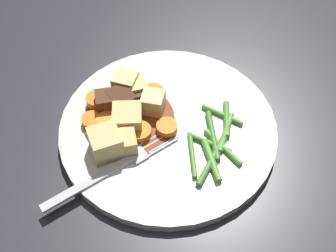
{
  "coord_description": "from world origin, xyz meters",
  "views": [
    {
      "loc": [
        -0.06,
        0.34,
        0.46
      ],
      "look_at": [
        0.0,
        0.0,
        0.01
      ],
      "focal_mm": 49.23,
      "sensor_mm": 36.0,
      "label": 1
    }
  ],
  "objects": [
    {
      "name": "ground_plane",
      "position": [
        0.0,
        0.0,
        0.0
      ],
      "size": [
        3.0,
        3.0,
        0.0
      ],
      "primitive_type": "plane",
      "color": "#2D2D33"
    },
    {
      "name": "dinner_plate",
      "position": [
        0.0,
        0.0,
        0.01
      ],
      "size": [
        0.27,
        0.27,
        0.01
      ],
      "primitive_type": "cylinder",
      "color": "white",
      "rests_on": "ground_plane"
    },
    {
      "name": "stew_sauce",
      "position": [
        0.05,
        0.0,
        0.01
      ],
      "size": [
        0.11,
        0.11,
        0.0
      ],
      "primitive_type": "cylinder",
      "color": "brown",
      "rests_on": "dinner_plate"
    },
    {
      "name": "carrot_slice_0",
      "position": [
        0.03,
        -0.04,
        0.02
      ],
      "size": [
        0.04,
        0.04,
        0.01
      ],
      "primitive_type": "cylinder",
      "rotation": [
        0.0,
        0.0,
        6.03
      ],
      "color": "orange",
      "rests_on": "dinner_plate"
    },
    {
      "name": "carrot_slice_1",
      "position": [
        0.0,
        0.01,
        0.02
      ],
      "size": [
        0.04,
        0.04,
        0.01
      ],
      "primitive_type": "cylinder",
      "rotation": [
        0.0,
        0.0,
        2.36
      ],
      "color": "orange",
      "rests_on": "dinner_plate"
    },
    {
      "name": "carrot_slice_2",
      "position": [
        0.09,
        0.01,
        0.02
      ],
      "size": [
        0.04,
        0.04,
        0.01
      ],
      "primitive_type": "cylinder",
      "rotation": [
        0.0,
        0.0,
        2.28
      ],
      "color": "orange",
      "rests_on": "dinner_plate"
    },
    {
      "name": "carrot_slice_3",
      "position": [
        0.09,
        -0.02,
        0.02
      ],
      "size": [
        0.04,
        0.04,
        0.01
      ],
      "primitive_type": "cylinder",
      "rotation": [
        0.0,
        0.0,
        2.72
      ],
      "color": "orange",
      "rests_on": "dinner_plate"
    },
    {
      "name": "carrot_slice_4",
      "position": [
        0.07,
        0.01,
        0.02
      ],
      "size": [
        0.04,
        0.04,
        0.01
      ],
      "primitive_type": "cylinder",
      "rotation": [
        0.0,
        0.0,
        0.92
      ],
      "color": "orange",
      "rests_on": "dinner_plate"
    },
    {
      "name": "carrot_slice_5",
      "position": [
        0.03,
        0.02,
        0.02
      ],
      "size": [
        0.03,
        0.03,
        0.01
      ],
      "primitive_type": "cylinder",
      "rotation": [
        0.0,
        0.0,
        1.81
      ],
      "color": "orange",
      "rests_on": "dinner_plate"
    },
    {
      "name": "potato_chunk_0",
      "position": [
        0.06,
        -0.05,
        0.03
      ],
      "size": [
        0.03,
        0.03,
        0.03
      ],
      "primitive_type": "cube",
      "rotation": [
        0.0,
        0.0,
        6.17
      ],
      "color": "#EAD68C",
      "rests_on": "dinner_plate"
    },
    {
      "name": "potato_chunk_1",
      "position": [
        0.02,
        -0.02,
        0.03
      ],
      "size": [
        0.03,
        0.03,
        0.03
      ],
      "primitive_type": "cube",
      "rotation": [
        0.0,
        0.0,
        3.11
      ],
      "color": "#EAD68C",
      "rests_on": "dinner_plate"
    },
    {
      "name": "potato_chunk_2",
      "position": [
        0.04,
        0.04,
        0.03
      ],
      "size": [
        0.03,
        0.03,
        0.02
      ],
      "primitive_type": "cube",
      "rotation": [
        0.0,
        0.0,
        5.1
      ],
      "color": "#DBBC6B",
      "rests_on": "dinner_plate"
    },
    {
      "name": "potato_chunk_3",
      "position": [
        0.05,
        -0.04,
        0.03
      ],
      "size": [
        0.04,
        0.04,
        0.02
      ],
      "primitive_type": "cube",
      "rotation": [
        0.0,
        0.0,
        3.6
      ],
      "color": "#E5CC7A",
      "rests_on": "dinner_plate"
    },
    {
      "name": "potato_chunk_4",
      "position": [
        0.05,
        0.01,
        0.03
      ],
      "size": [
        0.04,
        0.04,
        0.03
      ],
      "primitive_type": "cube",
      "rotation": [
        0.0,
        0.0,
        0.22
      ],
      "color": "#E5CC7A",
      "rests_on": "dinner_plate"
    },
    {
      "name": "potato_chunk_5",
      "position": [
        0.06,
        0.05,
        0.03
      ],
      "size": [
        0.05,
        0.05,
        0.03
      ],
      "primitive_type": "cube",
      "rotation": [
        0.0,
        0.0,
        5.27
      ],
      "color": "#E5CC7A",
      "rests_on": "dinner_plate"
    },
    {
      "name": "meat_chunk_0",
      "position": [
        0.06,
        -0.02,
        0.03
      ],
      "size": [
        0.04,
        0.04,
        0.03
      ],
      "primitive_type": "cube",
      "rotation": [
        0.0,
        0.0,
        5.56
      ],
      "color": "#4C2B19",
      "rests_on": "dinner_plate"
    },
    {
      "name": "meat_chunk_1",
      "position": [
        0.08,
        -0.01,
        0.03
      ],
      "size": [
        0.03,
        0.03,
        0.03
      ],
      "primitive_type": "cube",
      "rotation": [
        0.0,
        0.0,
        3.5
      ],
      "color": "#56331E",
      "rests_on": "dinner_plate"
    },
    {
      "name": "meat_chunk_2",
      "position": [
        0.05,
        -0.03,
        0.02
      ],
      "size": [
        0.04,
        0.04,
        0.02
      ],
      "primitive_type": "cube",
      "rotation": [
        0.0,
        0.0,
        4.05
      ],
      "color": "#56331E",
      "rests_on": "dinner_plate"
    },
    {
      "name": "green_bean_0",
      "position": [
        -0.05,
        0.02,
        0.02
      ],
      "size": [
        0.05,
        0.02,
        0.01
      ],
      "primitive_type": "cylinder",
      "rotation": [
        0.0,
        1.57,
        2.86
      ],
      "color": "#4C8E33",
      "rests_on": "dinner_plate"
    },
    {
      "name": "green_bean_1",
      "position": [
        -0.07,
        0.0,
        0.02
      ],
      "size": [
        0.02,
        0.06,
        0.01
      ],
      "primitive_type": "cylinder",
      "rotation": [
        0.0,
        1.57,
        1.43
      ],
      "color": "#66AD42",
      "rests_on": "dinner_plate"
    },
    {
      "name": "green_bean_2",
      "position": [
        -0.06,
        -0.03,
        0.02
      ],
      "size": [
        0.05,
        0.03,
        0.01
      ],
      "primitive_type": "cylinder",
      "rotation": [
        0.0,
        1.57,
        2.78
      ],
      "color": "#66AD42",
      "rests_on": "dinner_plate"
    },
    {
      "name": "green_bean_3",
      "position": [
        -0.07,
        -0.02,
        0.02
      ],
      "size": [
        0.01,
        0.05,
        0.01
      ],
      "primitive_type": "cylinder",
      "rotation": [
        0.0,
        1.57,
        1.69
      ],
      "color": "#599E38",
      "rests_on": "dinner_plate"
    },
    {
      "name": "green_bean_4",
      "position": [
        -0.06,
        0.01,
        0.02
      ],
      "size": [
        0.03,
        0.07,
        0.01
      ],
      "primitive_type": "cylinder",
      "rotation": [
        0.0,
        1.57,
        1.86
      ],
      "color": "#4C8E33",
      "rests_on": "dinner_plate"
    },
    {
      "name": "green_bean_5",
      "position": [
        -0.07,
        0.02,
        0.02
      ],
      "size": [
        0.05,
        0.05,
        0.01
      ],
      "primitive_type": "cylinder",
      "rotation": [
        0.0,
        1.57,
        2.43
      ],
      "color": "#66AD42",
      "rests_on": "dinner_plate"
    },
    {
      "name": "green_bean_6",
      "position": [
        -0.04,
        0.04,
        0.02
      ],
      "size": [
        0.02,
        0.06,
        0.01
      ],
      "primitive_type": "cylinder",
      "rotation": [
        0.0,
        1.57,
        1.82
      ],
      "color": "#599E38",
      "rests_on": "dinner_plate"
    },
    {
      "name": "green_bean_7",
      "position": [
        -0.06,
        0.04,
        0.02
      ],
      "size": [
        0.03,
        0.08,
        0.01
      ],
      "primitive_type": "cylinder",
      "rotation": [
        0.0,
        1.57,
        1.28
      ],
      "color": "#4C8E33",
      "rests_on": "dinner_plate"
    },
    {
      "name": "green_bean_8",
      "position": [
        -0.06,
        0.04,
        0.02
      ],
      "size": [
        0.03,
        0.05,
        0.01
      ],
      "primitive_type": "cylinder",
      "rotation": [
        0.0,
        1.57,
        2.0
      ],
      "color": "#66AD42",
      "rests_on": "dinner_plate"
    },
    {
      "name": "fork",
      "position": [
        0.05,
        0.07,
        0.01
      ],
      "size": [
        0.13,
        0.14,
        0.0
      ],
      "color": "silver",
      "rests_on": "dinner_plate"
    }
  ]
}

